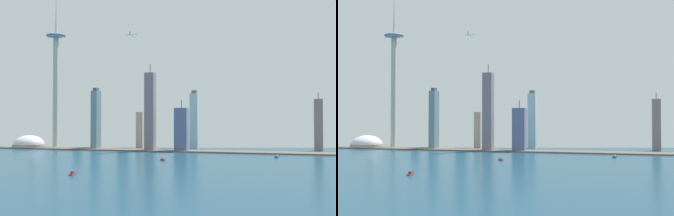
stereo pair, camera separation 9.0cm
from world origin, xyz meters
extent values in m
cube|color=#63574C|center=(0.00, 513.58, 1.31)|extent=(925.04, 55.22, 2.61)
cylinder|color=beige|center=(-225.47, 535.85, 131.70)|extent=(12.41, 12.41, 263.41)
ellipsoid|color=gray|center=(-225.47, 535.85, 263.41)|extent=(45.73, 45.73, 10.15)
torus|color=beige|center=(-225.47, 535.85, 259.86)|extent=(40.90, 40.90, 2.03)
cone|color=silver|center=(-225.47, 535.85, 319.59)|extent=(6.21, 6.21, 102.21)
cylinder|color=#9D9594|center=(-290.16, 528.66, 4.28)|extent=(76.39, 76.39, 8.56)
ellipsoid|color=silver|center=(-290.16, 528.66, 8.56)|extent=(72.57, 72.57, 42.09)
cube|color=gray|center=(17.78, 505.72, 82.44)|extent=(20.34, 19.29, 164.88)
cylinder|color=#4C4C51|center=(17.78, 505.72, 173.79)|extent=(1.60, 1.60, 17.80)
cube|color=slate|center=(-204.64, 606.15, 36.55)|extent=(18.85, 15.03, 73.11)
cube|color=slate|center=(83.66, 514.38, 45.18)|extent=(26.74, 22.13, 90.35)
cylinder|color=#4C4C51|center=(83.66, 514.38, 98.44)|extent=(1.60, 1.60, 16.17)
cube|color=#C6A595|center=(-37.76, 602.69, 41.99)|extent=(16.53, 23.53, 83.99)
cube|color=#A5C5D5|center=(91.37, 604.06, 62.98)|extent=(18.33, 20.24, 125.96)
cube|color=#5B605D|center=(91.37, 604.06, 129.37)|extent=(11.00, 12.14, 6.80)
cube|color=beige|center=(-303.98, 569.10, 53.42)|extent=(15.97, 19.47, 106.83)
cube|color=slate|center=(-303.98, 569.10, 111.42)|extent=(9.58, 11.68, 9.17)
cube|color=slate|center=(-115.43, 522.23, 65.04)|extent=(14.40, 23.62, 130.08)
cube|color=#564D6B|center=(-115.43, 522.23, 133.62)|extent=(8.64, 14.17, 7.08)
cube|color=#7C9CB3|center=(-80.78, 605.36, 87.98)|extent=(26.75, 19.67, 175.97)
cube|color=#53565F|center=(-80.78, 605.36, 181.61)|extent=(16.05, 11.80, 11.28)
cube|color=gray|center=(359.13, 609.68, 54.86)|extent=(16.84, 21.91, 109.72)
cylinder|color=#4C4C51|center=(359.13, 609.68, 116.56)|extent=(1.60, 1.60, 13.67)
cube|color=red|center=(50.67, 114.40, 0.87)|extent=(7.62, 14.93, 1.73)
cube|color=#333746|center=(50.67, 114.40, 2.95)|extent=(4.55, 6.83, 2.44)
cylinder|color=silver|center=(50.67, 114.40, 5.96)|extent=(0.24, 0.24, 3.57)
cube|color=navy|center=(278.38, 421.88, 1.04)|extent=(7.47, 15.28, 2.07)
cube|color=#8FA6AB|center=(278.38, 421.88, 3.25)|extent=(4.73, 6.91, 2.36)
cube|color=#B3212E|center=(102.52, 316.32, 1.07)|extent=(9.84, 10.37, 2.14)
cube|color=#97989C|center=(102.52, 316.32, 3.47)|extent=(5.11, 5.25, 2.66)
cone|color=yellow|center=(0.32, 338.66, 0.78)|extent=(1.85, 1.85, 1.55)
cylinder|color=silver|center=(-2.59, 451.73, 236.02)|extent=(4.38, 22.38, 2.25)
sphere|color=silver|center=(-1.52, 462.81, 236.02)|extent=(2.25, 2.25, 2.25)
cube|color=silver|center=(-2.59, 451.73, 237.03)|extent=(24.02, 5.07, 0.50)
cube|color=silver|center=(-3.49, 442.42, 236.36)|extent=(8.50, 2.75, 0.40)
cube|color=#2D333D|center=(-3.49, 442.42, 239.65)|extent=(0.69, 1.99, 5.00)
camera|label=1|loc=(302.19, -344.05, 66.02)|focal=45.45mm
camera|label=2|loc=(302.28, -344.02, 66.02)|focal=45.45mm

